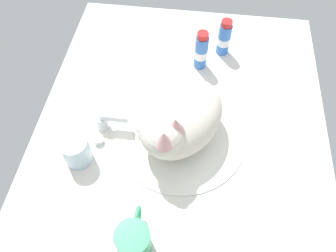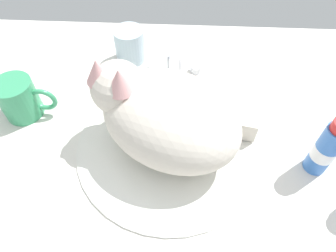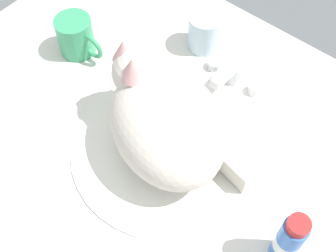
% 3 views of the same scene
% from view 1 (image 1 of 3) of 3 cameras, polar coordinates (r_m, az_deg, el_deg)
% --- Properties ---
extents(ground_plane, '(1.10, 0.83, 0.03)m').
position_cam_1_polar(ground_plane, '(0.95, 2.07, -1.96)').
color(ground_plane, silver).
extents(sink_basin, '(0.37, 0.37, 0.01)m').
position_cam_1_polar(sink_basin, '(0.93, 2.11, -1.33)').
color(sink_basin, silver).
rests_on(sink_basin, ground_plane).
extents(faucet, '(0.13, 0.10, 0.06)m').
position_cam_1_polar(faucet, '(0.94, -10.68, 0.81)').
color(faucet, silver).
rests_on(faucet, ground_plane).
extents(cat, '(0.33, 0.30, 0.18)m').
position_cam_1_polar(cat, '(0.86, 1.78, 1.15)').
color(cat, beige).
rests_on(cat, sink_basin).
extents(coffee_mug, '(0.12, 0.08, 0.09)m').
position_cam_1_polar(coffee_mug, '(0.78, -5.92, -18.86)').
color(coffee_mug, '#389966').
rests_on(coffee_mug, ground_plane).
extents(rinse_cup, '(0.07, 0.07, 0.08)m').
position_cam_1_polar(rinse_cup, '(0.89, -15.47, -4.13)').
color(rinse_cup, silver).
rests_on(rinse_cup, ground_plane).
extents(toothpaste_bottle, '(0.04, 0.04, 0.13)m').
position_cam_1_polar(toothpaste_bottle, '(1.06, 5.70, 12.65)').
color(toothpaste_bottle, '#3870C6').
rests_on(toothpaste_bottle, ground_plane).
extents(mouthwash_bottle, '(0.04, 0.04, 0.13)m').
position_cam_1_polar(mouthwash_bottle, '(1.12, 9.60, 14.63)').
color(mouthwash_bottle, '#3870C6').
rests_on(mouthwash_bottle, ground_plane).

